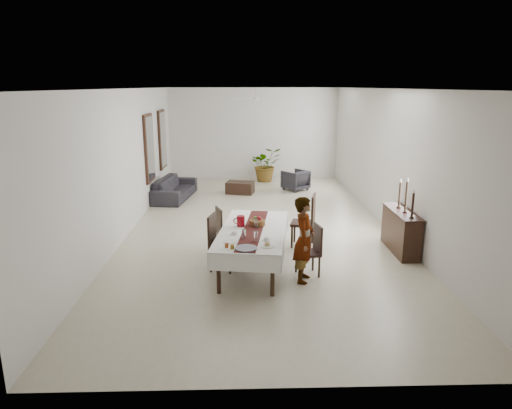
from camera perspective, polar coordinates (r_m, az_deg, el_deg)
name	(u,v)px	position (r m, az deg, el deg)	size (l,w,h in m)	color
floor	(260,227)	(10.89, 0.47, -2.79)	(6.00, 12.00, 0.00)	beige
ceiling	(260,89)	(10.39, 0.50, 14.29)	(6.00, 12.00, 0.02)	white
wall_back	(253,134)	(16.47, -0.32, 8.85)	(6.00, 0.02, 3.20)	silver
wall_front	(282,253)	(4.70, 3.27, -6.10)	(6.00, 0.02, 3.20)	silver
wall_left	(128,161)	(10.83, -15.65, 5.27)	(0.02, 12.00, 3.20)	silver
wall_right	(389,160)	(11.05, 16.30, 5.40)	(0.02, 12.00, 3.20)	silver
dining_table_top	(253,231)	(8.26, -0.35, -3.32)	(0.99, 2.36, 0.05)	black
table_leg_fl	(219,274)	(7.41, -4.70, -8.59)	(0.07, 0.07, 0.69)	black
table_leg_fr	(273,276)	(7.31, 2.08, -8.90)	(0.07, 0.07, 0.69)	black
table_leg_bl	(239,231)	(9.49, -2.20, -3.28)	(0.07, 0.07, 0.69)	black
table_leg_br	(280,232)	(9.41, 3.04, -3.45)	(0.07, 0.07, 0.69)	black
tablecloth_top	(253,229)	(8.26, -0.36, -3.13)	(1.16, 2.54, 0.01)	white
tablecloth_drape_left	(222,236)	(8.38, -4.28, -3.92)	(0.01, 2.54, 0.30)	white
tablecloth_drape_right	(285,238)	(8.26, 3.63, -4.20)	(0.01, 2.54, 0.30)	silver
tablecloth_drape_near	(244,263)	(7.12, -1.50, -7.32)	(1.16, 0.01, 0.30)	white
tablecloth_drape_far	(260,217)	(9.50, 0.50, -1.63)	(1.16, 0.01, 0.30)	white
table_runner	(253,229)	(8.25, -0.36, -3.08)	(0.34, 2.46, 0.00)	#581D19
red_pitcher	(241,221)	(8.39, -1.92, -2.09)	(0.15, 0.15, 0.20)	maroon
pitcher_handle	(236,221)	(8.41, -2.48, -2.07)	(0.12, 0.12, 0.02)	maroon
wine_glass_near	(256,236)	(7.61, -0.01, -3.98)	(0.07, 0.07, 0.17)	white
wine_glass_mid	(244,234)	(7.73, -1.53, -3.69)	(0.07, 0.07, 0.17)	silver
wine_glass_far	(256,224)	(8.27, 0.02, -2.45)	(0.07, 0.07, 0.17)	white
teacup_right	(267,239)	(7.66, 1.36, -4.29)	(0.09, 0.09, 0.06)	white
saucer_right	(267,240)	(7.67, 1.35, -4.46)	(0.15, 0.15, 0.01)	silver
teacup_left	(234,233)	(7.96, -2.75, -3.57)	(0.09, 0.09, 0.06)	silver
saucer_left	(234,234)	(7.96, -2.75, -3.73)	(0.15, 0.15, 0.01)	white
plate_near_right	(267,246)	(7.39, 1.39, -5.20)	(0.24, 0.24, 0.01)	white
bread_near_right	(267,244)	(7.38, 1.40, -5.00)	(0.09, 0.09, 0.09)	tan
plate_near_left	(231,242)	(7.60, -3.20, -4.65)	(0.24, 0.24, 0.01)	white
plate_far_left	(240,220)	(8.80, -2.00, -1.91)	(0.24, 0.24, 0.01)	white
serving_tray	(246,248)	(7.28, -1.27, -5.49)	(0.35, 0.35, 0.02)	#424348
jam_jar_a	(232,247)	(7.27, -3.00, -5.30)	(0.06, 0.06, 0.07)	#855D13
jam_jar_b	(227,245)	(7.34, -3.69, -5.11)	(0.06, 0.06, 0.07)	#944315
fruit_basket	(257,223)	(8.47, 0.16, -2.28)	(0.30, 0.30, 0.10)	brown
fruit_red	(259,219)	(8.46, 0.37, -1.77)	(0.09, 0.09, 0.09)	maroon
fruit_green	(255,218)	(8.48, -0.08, -1.73)	(0.08, 0.08, 0.08)	#537523
chair_right_near_seat	(308,253)	(8.12, 6.50, -6.08)	(0.39, 0.39, 0.04)	black
chair_right_near_leg_fl	(319,267)	(8.11, 7.90, -7.77)	(0.04, 0.04, 0.38)	black
chair_right_near_leg_fr	(313,261)	(8.38, 7.12, -6.97)	(0.04, 0.04, 0.38)	black
chair_right_near_leg_bl	(302,269)	(8.01, 5.76, -8.00)	(0.04, 0.04, 0.38)	black
chair_right_near_leg_br	(296,262)	(8.29, 5.05, -7.19)	(0.04, 0.04, 0.38)	black
chair_right_near_back	(318,238)	(8.09, 7.73, -4.21)	(0.39, 0.04, 0.49)	black
chair_right_far_seat	(303,223)	(9.54, 5.85, -2.35)	(0.47, 0.47, 0.05)	black
chair_right_far_leg_fl	(310,239)	(9.42, 6.82, -4.26)	(0.05, 0.05, 0.46)	black
chair_right_far_leg_fr	(312,233)	(9.78, 7.07, -3.55)	(0.05, 0.05, 0.46)	black
chair_right_far_leg_bl	(292,237)	(9.46, 4.51, -4.10)	(0.05, 0.05, 0.46)	black
chair_right_far_leg_br	(295,232)	(9.82, 4.84, -3.40)	(0.05, 0.05, 0.46)	black
chair_right_far_back	(313,209)	(9.43, 7.18, -0.58)	(0.47, 0.04, 0.59)	black
chair_left_near_seat	(223,246)	(8.31, -4.17, -5.15)	(0.43, 0.43, 0.05)	black
chair_left_near_leg_fl	(217,254)	(8.60, -4.95, -6.17)	(0.04, 0.04, 0.43)	black
chair_left_near_leg_fr	(211,261)	(8.29, -5.67, -7.02)	(0.04, 0.04, 0.43)	black
chair_left_near_leg_bl	(235,255)	(8.51, -2.65, -6.37)	(0.04, 0.04, 0.43)	black
chair_left_near_leg_br	(230,262)	(8.19, -3.28, -7.24)	(0.04, 0.04, 0.43)	black
chair_left_near_back	(212,229)	(8.27, -5.52, -3.11)	(0.43, 0.04, 0.55)	black
chair_left_far_seat	(228,232)	(9.19, -3.56, -3.47)	(0.39, 0.39, 0.04)	black
chair_left_far_leg_fl	(218,241)	(9.37, -4.77, -4.54)	(0.04, 0.04, 0.39)	black
chair_left_far_leg_fr	(223,246)	(9.08, -4.20, -5.17)	(0.04, 0.04, 0.39)	black
chair_left_far_leg_bl	(233,239)	(9.45, -2.90, -4.33)	(0.04, 0.04, 0.39)	black
chair_left_far_leg_br	(238,244)	(9.17, -2.28, -4.94)	(0.04, 0.04, 0.39)	black
chair_left_far_back	(219,220)	(9.07, -4.66, -1.98)	(0.39, 0.04, 0.50)	black
woman	(304,240)	(7.76, 6.03, -4.39)	(0.54, 0.36, 1.49)	gray
sideboard_body	(401,232)	(9.65, 17.64, -3.27)	(0.36, 1.37, 0.82)	black
sideboard_top	(402,212)	(9.53, 17.83, -0.84)	(0.40, 1.42, 0.03)	black
candlestick_near_base	(412,217)	(9.07, 18.87, -1.52)	(0.09, 0.09, 0.03)	black
candlestick_near_shaft	(413,205)	(9.01, 19.00, -0.04)	(0.05, 0.05, 0.46)	black
candlestick_near_candle	(414,191)	(8.95, 19.14, 1.60)	(0.03, 0.03, 0.07)	white
candlestick_mid_base	(405,212)	(9.40, 18.11, -0.90)	(0.09, 0.09, 0.03)	black
candlestick_mid_shaft	(406,197)	(9.33, 18.26, 0.93)	(0.05, 0.05, 0.59)	black
candlestick_mid_candle	(408,180)	(9.26, 18.43, 2.93)	(0.03, 0.03, 0.07)	white
candlestick_far_base	(399,207)	(9.73, 17.41, -0.33)	(0.09, 0.09, 0.03)	black
candlestick_far_shaft	(400,195)	(9.67, 17.53, 1.19)	(0.05, 0.05, 0.50)	black
candlestick_far_candle	(401,181)	(9.61, 17.66, 2.85)	(0.03, 0.03, 0.07)	silver
sofa	(175,188)	(13.75, -10.11, 2.03)	(2.14, 0.84, 0.62)	#28252A
armchair	(295,180)	(14.70, 4.95, 3.06)	(0.69, 0.71, 0.65)	#2B282D
coffee_table	(240,188)	(14.23, -1.99, 2.13)	(0.82, 0.55, 0.37)	black
potted_plant	(266,164)	(16.00, 1.23, 5.05)	(1.07, 0.93, 1.19)	#245923
mirror_frame_near	(149,148)	(12.95, -13.20, 6.88)	(0.06, 1.05, 1.85)	black
mirror_glass_near	(151,148)	(12.94, -13.05, 6.89)	(0.01, 0.90, 1.70)	silver
mirror_frame_far	(162,139)	(15.00, -11.65, 7.98)	(0.06, 1.05, 1.85)	black
mirror_glass_far	(163,139)	(14.99, -11.51, 7.98)	(0.01, 0.90, 1.70)	silver
fan_rod	(256,91)	(13.39, 0.00, 13.95)	(0.04, 0.04, 0.20)	silver
fan_hub	(256,99)	(13.39, 0.00, 13.09)	(0.16, 0.16, 0.08)	white
fan_blade_n	(256,98)	(13.74, -0.05, 13.13)	(0.10, 0.55, 0.01)	white
fan_blade_s	(256,99)	(13.04, 0.04, 13.05)	(0.10, 0.55, 0.01)	silver
fan_blade_e	(268,99)	(13.41, 1.53, 13.09)	(0.55, 0.10, 0.01)	beige
fan_blade_w	(244,99)	(13.39, -1.54, 13.08)	(0.55, 0.10, 0.01)	white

